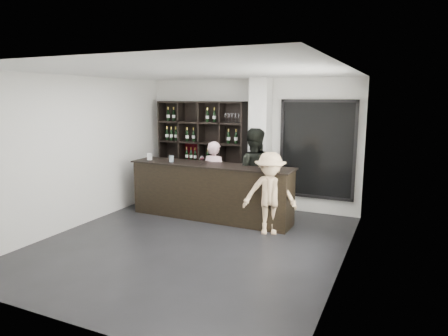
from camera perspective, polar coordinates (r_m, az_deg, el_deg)
The scene contains 12 objects.
floor at distance 7.06m, azimuth -4.62°, elevation -10.70°, with size 5.00×5.50×0.01m, color black.
wine_shelf at distance 9.49m, azimuth -3.22°, elevation 2.24°, with size 2.20×0.35×2.40m, color black, non-canonical shape.
structural_column at distance 8.78m, azimuth 5.17°, elevation 3.21°, with size 0.40×0.40×2.90m, color silver.
glass_panel at distance 8.67m, azimuth 13.15°, elevation 2.57°, with size 1.60×0.08×2.10m.
tasting_counter at distance 8.26m, azimuth -1.94°, elevation -3.36°, with size 3.48×0.72×1.15m.
taster_pink at distance 8.63m, azimuth -1.38°, elevation -1.34°, with size 0.57×0.38×1.57m, color beige.
taster_black at distance 8.25m, azimuth 4.16°, elevation -0.81°, with size 0.91×0.71×1.88m, color black.
customer at distance 7.35m, azimuth 6.55°, elevation -3.63°, with size 0.98×0.57×1.52m, color tan.
wine_glass at distance 8.12m, azimuth -3.17°, elevation 1.23°, with size 0.08×0.08×0.20m, color white, non-canonical shape.
spit_cup at distance 8.48m, azimuth -7.52°, elevation 1.32°, with size 0.10×0.10×0.14m, color silver.
napkin_stack at distance 7.79m, azimuth 5.72°, elevation 0.14°, with size 0.12×0.12×0.02m, color white.
card_stand at distance 8.81m, azimuth -10.59°, elevation 1.59°, with size 0.09×0.05×0.14m, color white.
Camera 1 is at (3.25, -5.74, 2.51)m, focal length 32.00 mm.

